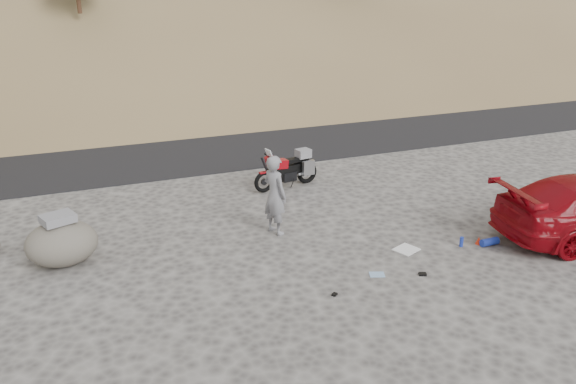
% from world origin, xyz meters
% --- Properties ---
extents(ground, '(140.00, 140.00, 0.00)m').
position_xyz_m(ground, '(0.00, 0.00, 0.00)').
color(ground, '#464341').
rests_on(ground, ground).
extents(road, '(120.00, 7.00, 0.05)m').
position_xyz_m(road, '(0.00, 9.00, 0.00)').
color(road, black).
rests_on(road, ground).
extents(motorcycle, '(2.01, 0.82, 1.21)m').
position_xyz_m(motorcycle, '(0.57, 3.69, 0.52)').
color(motorcycle, black).
rests_on(motorcycle, ground).
extents(man, '(0.64, 0.78, 1.83)m').
position_xyz_m(man, '(-0.84, 1.00, 0.00)').
color(man, gray).
rests_on(man, ground).
extents(boulder, '(1.57, 1.39, 1.09)m').
position_xyz_m(boulder, '(-5.36, 1.16, 0.48)').
color(boulder, '#555149').
rests_on(boulder, ground).
extents(gear_white_cloth, '(0.61, 0.58, 0.02)m').
position_xyz_m(gear_white_cloth, '(1.46, -0.87, 0.01)').
color(gear_white_cloth, white).
rests_on(gear_white_cloth, ground).
extents(gear_blue_mat, '(0.42, 0.17, 0.17)m').
position_xyz_m(gear_blue_mat, '(3.25, -1.36, 0.08)').
color(gear_blue_mat, '#1B31A4').
rests_on(gear_blue_mat, ground).
extents(gear_bottle, '(0.09, 0.09, 0.22)m').
position_xyz_m(gear_bottle, '(2.65, -1.17, 0.11)').
color(gear_bottle, '#1B31A4').
rests_on(gear_bottle, ground).
extents(gear_funnel, '(0.17, 0.17, 0.17)m').
position_xyz_m(gear_funnel, '(3.07, -1.22, 0.09)').
color(gear_funnel, red).
rests_on(gear_funnel, ground).
extents(gear_glove_a, '(0.18, 0.15, 0.04)m').
position_xyz_m(gear_glove_a, '(1.14, -1.94, 0.02)').
color(gear_glove_a, black).
rests_on(gear_glove_a, ground).
extents(gear_glove_b, '(0.13, 0.13, 0.04)m').
position_xyz_m(gear_glove_b, '(-0.79, -1.98, 0.02)').
color(gear_glove_b, black).
rests_on(gear_glove_b, ground).
extents(gear_blue_cloth, '(0.35, 0.31, 0.01)m').
position_xyz_m(gear_blue_cloth, '(0.32, -1.59, 0.01)').
color(gear_blue_cloth, '#84A7CC').
rests_on(gear_blue_cloth, ground).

